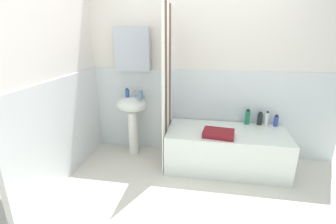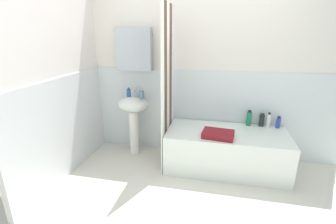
{
  "view_description": "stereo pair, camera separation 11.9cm",
  "coord_description": "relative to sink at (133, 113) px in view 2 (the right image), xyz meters",
  "views": [
    {
      "loc": [
        0.08,
        -1.98,
        1.67
      ],
      "look_at": [
        -0.4,
        0.8,
        0.73
      ],
      "focal_mm": 25.47,
      "sensor_mm": 36.0,
      "label": 1
    },
    {
      "loc": [
        0.2,
        -1.95,
        1.67
      ],
      "look_at": [
        -0.4,
        0.8,
        0.73
      ],
      "focal_mm": 25.47,
      "sensor_mm": 36.0,
      "label": 2
    }
  ],
  "objects": [
    {
      "name": "ground_plane",
      "position": [
        0.95,
        -1.03,
        -0.63
      ],
      "size": [
        4.8,
        5.6,
        0.04
      ],
      "primitive_type": "cube",
      "color": "beige"
    },
    {
      "name": "wall_back_tiled",
      "position": [
        0.89,
        0.23,
        0.53
      ],
      "size": [
        3.6,
        0.18,
        2.4
      ],
      "color": "silver",
      "rests_on": "ground_plane"
    },
    {
      "name": "wall_left_tiled",
      "position": [
        -0.62,
        -0.69,
        0.51
      ],
      "size": [
        0.07,
        1.81,
        2.4
      ],
      "color": "silver",
      "rests_on": "ground_plane"
    },
    {
      "name": "sink",
      "position": [
        0.0,
        0.0,
        0.0
      ],
      "size": [
        0.44,
        0.34,
        0.83
      ],
      "color": "white",
      "rests_on": "ground_plane"
    },
    {
      "name": "faucet",
      "position": [
        -0.0,
        0.08,
        0.28
      ],
      "size": [
        0.03,
        0.12,
        0.12
      ],
      "color": "silver",
      "rests_on": "sink"
    },
    {
      "name": "soap_dispenser",
      "position": [
        -0.07,
        0.04,
        0.28
      ],
      "size": [
        0.06,
        0.06,
        0.13
      ],
      "color": "#254F97",
      "rests_on": "sink"
    },
    {
      "name": "toothbrush_cup",
      "position": [
        0.14,
        -0.03,
        0.28
      ],
      "size": [
        0.07,
        0.07,
        0.11
      ],
      "primitive_type": "cylinder",
      "color": "slate",
      "rests_on": "sink"
    },
    {
      "name": "bathtub",
      "position": [
        1.29,
        -0.16,
        -0.36
      ],
      "size": [
        1.48,
        0.71,
        0.5
      ],
      "primitive_type": "cube",
      "color": "white",
      "rests_on": "ground_plane"
    },
    {
      "name": "shower_curtain",
      "position": [
        0.53,
        -0.16,
        0.39
      ],
      "size": [
        0.01,
        0.71,
        2.0
      ],
      "color": "white",
      "rests_on": "ground_plane"
    },
    {
      "name": "body_wash_bottle",
      "position": [
        1.93,
        0.12,
        -0.04
      ],
      "size": [
        0.06,
        0.06,
        0.16
      ],
      "color": "#344BA6",
      "rests_on": "bathtub"
    },
    {
      "name": "conditioner_bottle",
      "position": [
        1.8,
        0.1,
        -0.01
      ],
      "size": [
        0.04,
        0.04,
        0.2
      ],
      "color": "white",
      "rests_on": "bathtub"
    },
    {
      "name": "shampoo_bottle",
      "position": [
        1.73,
        0.14,
        -0.02
      ],
      "size": [
        0.06,
        0.06,
        0.18
      ],
      "color": "#22292A",
      "rests_on": "bathtub"
    },
    {
      "name": "lotion_bottle",
      "position": [
        1.56,
        0.13,
        -0.01
      ],
      "size": [
        0.06,
        0.06,
        0.21
      ],
      "color": "#1F7E56",
      "rests_on": "bathtub"
    },
    {
      "name": "towel_folded",
      "position": [
        1.18,
        -0.35,
        -0.07
      ],
      "size": [
        0.38,
        0.28,
        0.07
      ],
      "primitive_type": "cube",
      "rotation": [
        0.0,
        0.0,
        -0.12
      ],
      "color": "maroon",
      "rests_on": "bathtub"
    }
  ]
}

